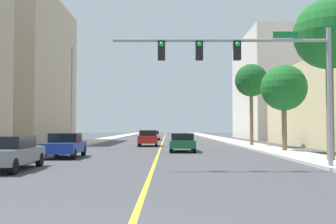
% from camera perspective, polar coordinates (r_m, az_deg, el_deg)
% --- Properties ---
extents(ground, '(192.00, 192.00, 0.00)m').
position_cam_1_polar(ground, '(47.23, -0.64, -4.43)').
color(ground, '#47474C').
extents(sidewalk_left, '(2.86, 168.00, 0.15)m').
position_cam_1_polar(sidewalk_left, '(48.15, -11.12, -4.26)').
color(sidewalk_left, beige).
rests_on(sidewalk_left, ground).
extents(sidewalk_right, '(2.86, 168.00, 0.15)m').
position_cam_1_polar(sidewalk_right, '(47.91, 9.89, -4.28)').
color(sidewalk_right, beige).
rests_on(sidewalk_right, ground).
extents(lane_marking_center, '(0.16, 144.00, 0.01)m').
position_cam_1_polar(lane_marking_center, '(47.23, -0.64, -4.43)').
color(lane_marking_center, yellow).
rests_on(lane_marking_center, ground).
extents(building_left_far, '(13.69, 18.43, 17.86)m').
position_cam_1_polar(building_left_far, '(54.28, -22.17, 5.47)').
color(building_left_far, tan).
rests_on(building_left_far, ground).
extents(building_right_far, '(17.20, 21.19, 16.60)m').
position_cam_1_polar(building_right_far, '(68.77, 17.94, 3.28)').
color(building_right_far, silver).
rests_on(building_right_far, ground).
extents(traffic_signal_mast, '(9.54, 0.36, 6.01)m').
position_cam_1_polar(traffic_signal_mast, '(17.82, 12.51, 6.77)').
color(traffic_signal_mast, gray).
rests_on(traffic_signal_mast, sidewalk_right).
extents(street_lamp, '(0.56, 0.28, 8.85)m').
position_cam_1_polar(street_lamp, '(35.84, -13.51, 2.95)').
color(street_lamp, gray).
rests_on(street_lamp, sidewalk_left).
extents(palm_near, '(3.61, 3.61, 8.28)m').
position_cam_1_polar(palm_near, '(22.43, 22.27, 10.17)').
color(palm_near, brown).
rests_on(palm_near, sidewalk_right).
extents(palm_mid, '(3.36, 3.36, 6.25)m').
position_cam_1_polar(palm_mid, '(30.28, 16.48, 3.30)').
color(palm_mid, brown).
rests_on(palm_mid, sidewalk_right).
extents(palm_far, '(3.11, 3.11, 7.70)m').
position_cam_1_polar(palm_far, '(38.66, 12.03, 4.37)').
color(palm_far, brown).
rests_on(palm_far, sidewalk_right).
extents(car_blue, '(2.00, 4.10, 1.45)m').
position_cam_1_polar(car_blue, '(24.55, -14.43, -4.65)').
color(car_blue, '#1E389E').
rests_on(car_blue, ground).
extents(car_green, '(1.95, 4.43, 1.38)m').
position_cam_1_polar(car_green, '(29.76, 2.25, -4.31)').
color(car_green, '#196638').
rests_on(car_green, ground).
extents(car_silver, '(1.99, 3.95, 1.35)m').
position_cam_1_polar(car_silver, '(57.18, -1.99, -3.34)').
color(car_silver, '#BCBCC1').
rests_on(car_silver, ground).
extents(car_gray, '(1.92, 4.44, 1.44)m').
position_cam_1_polar(car_gray, '(18.07, -21.76, -5.40)').
color(car_gray, slate).
rests_on(car_gray, ground).
extents(car_red, '(1.95, 4.42, 1.54)m').
position_cam_1_polar(car_red, '(38.62, -2.72, -3.76)').
color(car_red, red).
rests_on(car_red, ground).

